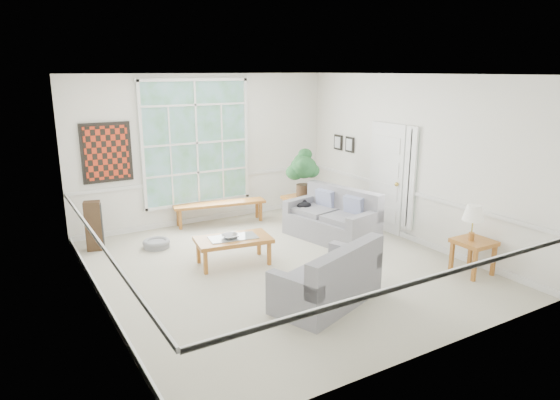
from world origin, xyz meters
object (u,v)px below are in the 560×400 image
(coffee_table, at_px, (234,251))
(side_table, at_px, (473,257))
(loveseat_right, at_px, (331,215))
(end_table, at_px, (299,210))
(loveseat_front, at_px, (327,273))

(coffee_table, xyz_separation_m, side_table, (3.00, -2.24, 0.05))
(loveseat_right, relative_size, coffee_table, 1.43)
(loveseat_right, bearing_deg, end_table, 76.16)
(loveseat_right, bearing_deg, side_table, -82.33)
(coffee_table, relative_size, end_table, 2.14)
(coffee_table, height_order, side_table, side_table)
(coffee_table, relative_size, side_table, 2.19)
(loveseat_right, xyz_separation_m, side_table, (0.89, -2.46, -0.19))
(loveseat_front, height_order, end_table, loveseat_front)
(coffee_table, height_order, end_table, end_table)
(loveseat_right, distance_m, coffee_table, 2.14)
(end_table, bearing_deg, coffee_table, -147.67)
(coffee_table, bearing_deg, side_table, -27.71)
(end_table, bearing_deg, loveseat_right, -91.67)
(loveseat_right, xyz_separation_m, end_table, (0.03, 1.14, -0.18))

